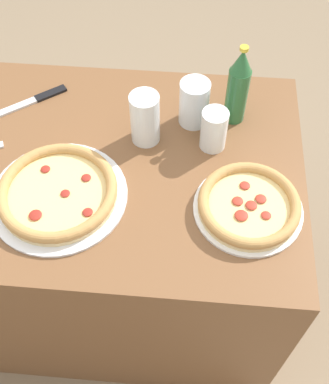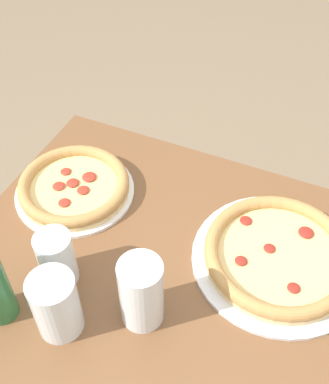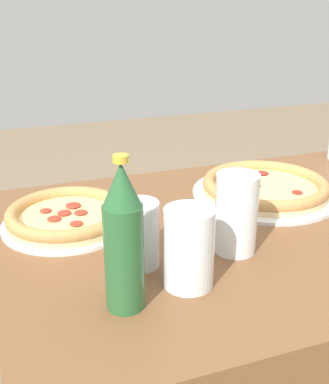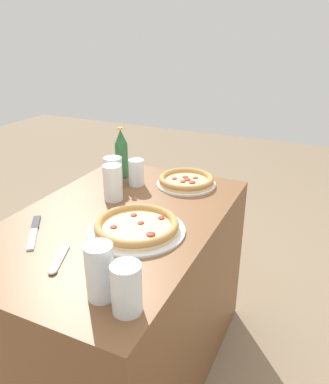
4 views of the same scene
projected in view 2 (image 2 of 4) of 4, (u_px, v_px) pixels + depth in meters
table at (212, 380)px, 1.16m from camera, size 1.09×0.72×0.75m
pizza_pepperoni at (74, 187)px, 1.06m from camera, size 0.26×0.26×0.04m
pizza_salami at (279, 255)px, 0.93m from camera, size 0.34×0.34×0.04m
glass_lemonade at (57, 307)px, 0.81m from camera, size 0.08×0.08×0.13m
glass_orange_juice at (57, 261)px, 0.89m from camera, size 0.07×0.07×0.12m
glass_iced_tea at (141, 295)px, 0.82m from camera, size 0.08×0.08×0.15m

